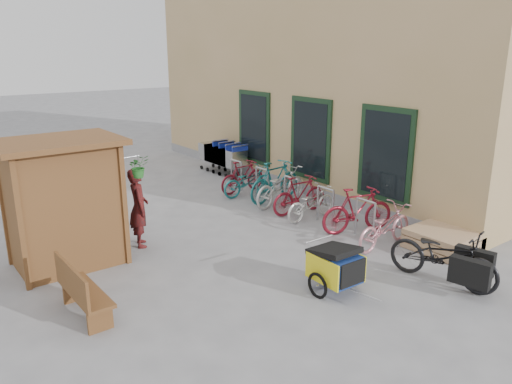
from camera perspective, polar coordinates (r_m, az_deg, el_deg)
ground at (r=9.59m, az=3.08°, el=-8.27°), size 80.00×80.00×0.00m
building at (r=16.49m, az=10.66°, el=14.33°), size 6.07×13.00×7.00m
kiosk at (r=9.72m, az=-21.71°, el=0.62°), size 2.49×1.65×2.40m
bike_rack at (r=12.54m, az=4.06°, el=0.20°), size 0.05×5.35×0.86m
pallet_stack at (r=10.81m, az=20.36°, el=-5.21°), size 1.00×1.20×0.40m
bench at (r=8.11m, az=-19.43°, el=-10.53°), size 0.44×1.40×0.88m
shopping_carts at (r=16.16m, az=-3.88°, el=4.32°), size 0.61×2.06×1.10m
child_trailer at (r=8.53m, az=9.08°, el=-8.26°), size 0.86×1.44×0.84m
cargo_bike at (r=9.27m, az=20.79°, el=-6.92°), size 1.03×2.02×1.01m
person_kiosk at (r=10.46m, az=-13.26°, el=-1.74°), size 0.55×0.69×1.65m
bike_0 at (r=10.58m, az=14.50°, el=-3.83°), size 1.71×0.69×0.88m
bike_1 at (r=11.22m, az=11.53°, el=-2.04°), size 1.79×0.99×1.04m
bike_2 at (r=11.95m, az=6.27°, el=-1.26°), size 1.55×0.61×0.80m
bike_3 at (r=12.31m, az=5.00°, el=-0.31°), size 1.62×0.56×0.96m
bike_4 at (r=12.99m, az=2.79°, el=0.69°), size 1.97×1.01×0.99m
bike_5 at (r=13.26m, az=2.20°, el=1.27°), size 1.87×0.74×1.10m
bike_6 at (r=13.76m, az=-0.92°, el=1.24°), size 1.59×0.63×0.82m
bike_7 at (r=14.08m, az=-1.53°, el=1.79°), size 1.54×0.51×0.91m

